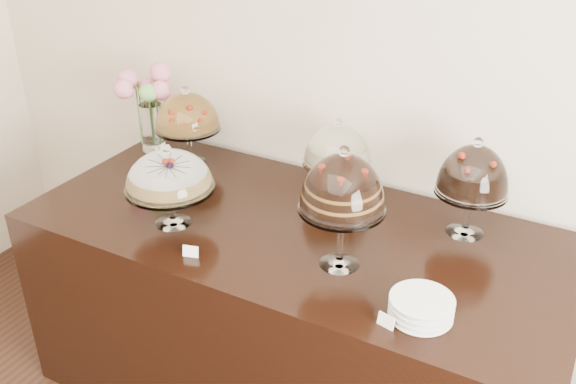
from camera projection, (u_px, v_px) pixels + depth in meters
The scene contains 11 objects.
wall_back at pixel (433, 58), 2.58m from camera, with size 5.00×0.04×3.00m, color beige.
display_counter at pixel (293, 314), 2.80m from camera, with size 2.20×1.00×0.90m, color black.
cake_stand_sugar_sponge at pixel (169, 174), 2.51m from camera, with size 0.36×0.36×0.35m.
cake_stand_choco_layer at pixel (343, 187), 2.20m from camera, with size 0.31×0.31×0.47m.
cake_stand_cheesecake at pixel (337, 149), 2.71m from camera, with size 0.29×0.29×0.36m.
cake_stand_dark_choco at pixel (473, 174), 2.42m from camera, with size 0.28×0.28×0.41m.
cake_stand_fruit_tart at pixel (187, 115), 3.00m from camera, with size 0.31×0.31×0.38m.
flower_vase at pixel (147, 99), 3.13m from camera, with size 0.29×0.24×0.44m.
plate_stack at pixel (421, 308), 2.07m from camera, with size 0.20×0.20×0.07m.
price_card_left at pixel (191, 251), 2.38m from camera, with size 0.06×0.01×0.04m, color white.
price_card_right at pixel (386, 321), 2.03m from camera, with size 0.06×0.01×0.04m, color white.
Camera 1 is at (0.70, 0.50, 2.25)m, focal length 40.00 mm.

